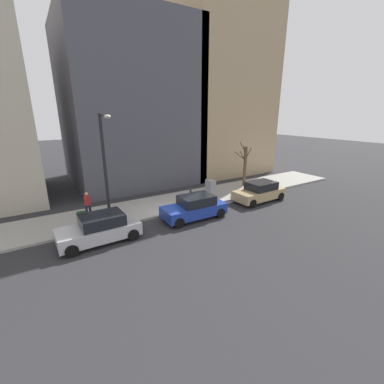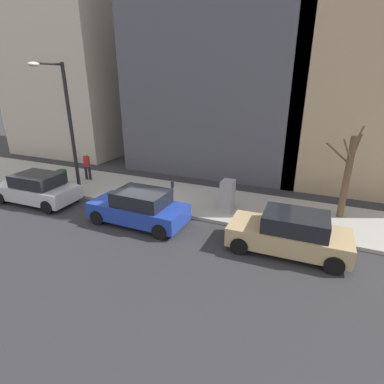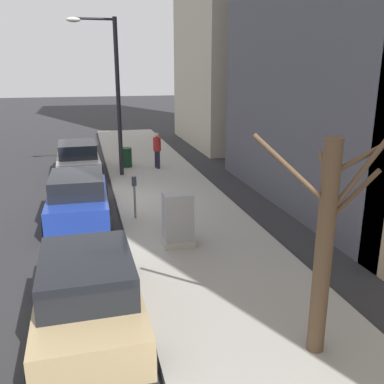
# 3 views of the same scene
# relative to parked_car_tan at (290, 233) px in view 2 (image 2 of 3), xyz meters

# --- Properties ---
(ground_plane) EXTENTS (120.00, 120.00, 0.00)m
(ground_plane) POSITION_rel_parked_car_tan_xyz_m (1.06, 7.17, -0.74)
(ground_plane) COLOR #2B2B2D
(sidewalk) EXTENTS (4.00, 36.00, 0.15)m
(sidewalk) POSITION_rel_parked_car_tan_xyz_m (3.06, 7.17, -0.66)
(sidewalk) COLOR #9E9B93
(sidewalk) RESTS_ON ground
(parked_car_tan) EXTENTS (1.98, 4.23, 1.52)m
(parked_car_tan) POSITION_rel_parked_car_tan_xyz_m (0.00, 0.00, 0.00)
(parked_car_tan) COLOR tan
(parked_car_tan) RESTS_ON ground
(parked_car_blue) EXTENTS (1.99, 4.23, 1.52)m
(parked_car_blue) POSITION_rel_parked_car_tan_xyz_m (-0.21, 6.20, 0.00)
(parked_car_blue) COLOR #1E389E
(parked_car_blue) RESTS_ON ground
(parked_car_silver) EXTENTS (2.02, 4.25, 1.52)m
(parked_car_silver) POSITION_rel_parked_car_tan_xyz_m (-0.23, 12.24, 0.00)
(parked_car_silver) COLOR #B7B7BC
(parked_car_silver) RESTS_ON ground
(parking_meter) EXTENTS (0.14, 0.10, 1.35)m
(parking_meter) POSITION_rel_parked_car_tan_xyz_m (1.51, 5.45, 0.24)
(parking_meter) COLOR slate
(parking_meter) RESTS_ON sidewalk
(utility_box) EXTENTS (0.83, 0.61, 1.43)m
(utility_box) POSITION_rel_parked_car_tan_xyz_m (2.36, 3.05, 0.11)
(utility_box) COLOR #A8A399
(utility_box) RESTS_ON sidewalk
(streetlamp) EXTENTS (1.97, 0.32, 6.50)m
(streetlamp) POSITION_rel_parked_car_tan_xyz_m (1.34, 11.23, 3.28)
(streetlamp) COLOR black
(streetlamp) RESTS_ON sidewalk
(bare_tree) EXTENTS (2.38, 1.45, 3.87)m
(bare_tree) POSITION_rel_parked_car_tan_xyz_m (3.68, -1.79, 1.37)
(bare_tree) COLOR brown
(bare_tree) RESTS_ON sidewalk
(trash_bin) EXTENTS (0.56, 0.56, 0.90)m
(trash_bin) POSITION_rel_parked_car_tan_xyz_m (1.96, 12.78, -0.14)
(trash_bin) COLOR #14381E
(trash_bin) RESTS_ON sidewalk
(pedestrian_near_meter) EXTENTS (0.36, 0.39, 1.66)m
(pedestrian_near_meter) POSITION_rel_parked_car_tan_xyz_m (3.36, 12.15, 0.35)
(pedestrian_near_meter) COLOR #1E1E2D
(pedestrian_near_meter) RESTS_ON sidewalk
(office_block_center) EXTENTS (11.26, 11.26, 14.62)m
(office_block_center) POSITION_rel_parked_car_tan_xyz_m (12.19, 6.08, 6.58)
(office_block_center) COLOR #4C4C56
(office_block_center) RESTS_ON ground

